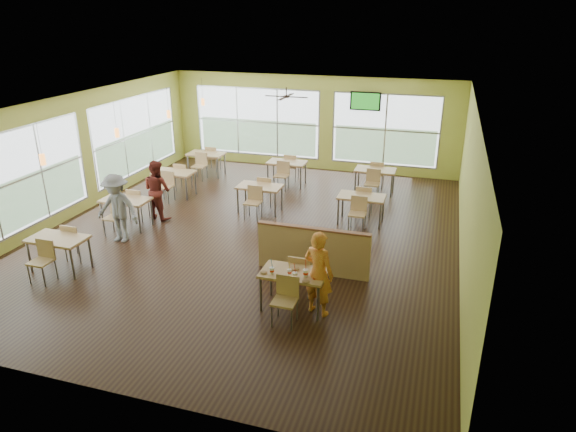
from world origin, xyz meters
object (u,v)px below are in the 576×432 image
object	(u,v)px
main_table	(294,278)
man_plaid	(319,273)
half_wall_divider	(313,250)
food_basket	(320,272)

from	to	relation	value
main_table	man_plaid	xyz separation A→B (m)	(0.48, -0.03, 0.18)
main_table	half_wall_divider	bearing A→B (deg)	90.00
main_table	man_plaid	bearing A→B (deg)	-3.23
food_basket	man_plaid	bearing A→B (deg)	-90.79
main_table	food_basket	size ratio (longest dim) A/B	6.69
half_wall_divider	man_plaid	world-z (taller)	man_plaid
half_wall_divider	food_basket	xyz separation A→B (m)	(0.48, -1.37, 0.26)
main_table	half_wall_divider	distance (m)	1.45
half_wall_divider	man_plaid	distance (m)	1.58
main_table	half_wall_divider	world-z (taller)	half_wall_divider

